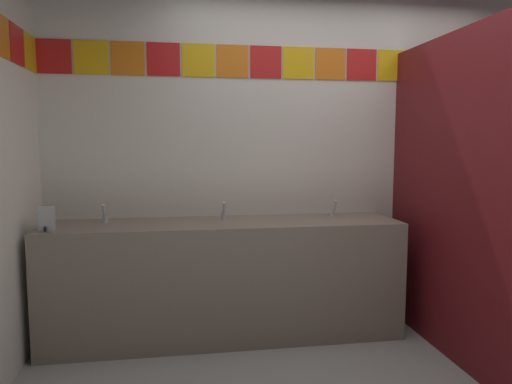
% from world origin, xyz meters
% --- Properties ---
extents(wall_back, '(4.33, 0.09, 2.71)m').
position_xyz_m(wall_back, '(-0.00, 1.45, 1.36)').
color(wall_back, silver).
rests_on(wall_back, ground_plane).
extents(vanity_counter, '(2.52, 0.57, 0.84)m').
position_xyz_m(vanity_counter, '(-0.86, 1.12, 0.43)').
color(vanity_counter, gray).
rests_on(vanity_counter, ground_plane).
extents(faucet_left, '(0.04, 0.10, 0.14)m').
position_xyz_m(faucet_left, '(-1.70, 1.21, 0.90)').
color(faucet_left, silver).
rests_on(faucet_left, vanity_counter).
extents(faucet_center, '(0.04, 0.10, 0.14)m').
position_xyz_m(faucet_center, '(-0.86, 1.21, 0.90)').
color(faucet_center, silver).
rests_on(faucet_center, vanity_counter).
extents(faucet_right, '(0.04, 0.10, 0.14)m').
position_xyz_m(faucet_right, '(-0.02, 1.21, 0.90)').
color(faucet_right, silver).
rests_on(faucet_right, vanity_counter).
extents(soap_dispenser, '(0.09, 0.09, 0.16)m').
position_xyz_m(soap_dispenser, '(-2.02, 0.96, 0.92)').
color(soap_dispenser, '#B7BABF').
rests_on(soap_dispenser, vanity_counter).
extents(stall_divider, '(0.92, 1.49, 2.11)m').
position_xyz_m(stall_divider, '(0.73, 0.41, 1.06)').
color(stall_divider, maroon).
rests_on(stall_divider, ground_plane).
extents(toilet, '(0.39, 0.49, 0.74)m').
position_xyz_m(toilet, '(1.20, 1.02, 0.30)').
color(toilet, white).
rests_on(toilet, ground_plane).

